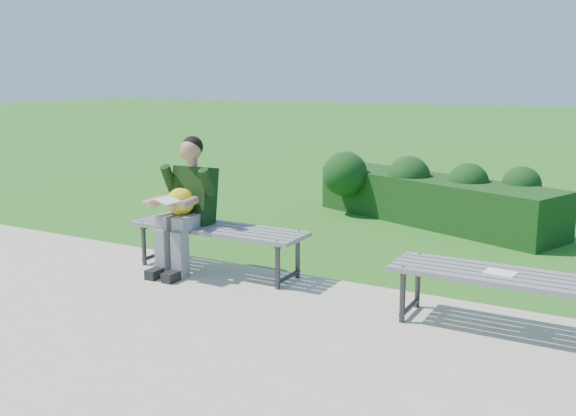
% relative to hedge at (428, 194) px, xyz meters
% --- Properties ---
extents(ground, '(80.00, 80.00, 0.00)m').
position_rel_hedge_xyz_m(ground, '(-0.44, -2.91, -0.38)').
color(ground, '#247F1F').
rests_on(ground, ground).
extents(walkway, '(30.00, 3.50, 0.02)m').
position_rel_hedge_xyz_m(walkway, '(-0.44, -4.66, -0.37)').
color(walkway, '#AFA594').
rests_on(walkway, ground).
extents(hedge, '(3.50, 2.07, 0.88)m').
position_rel_hedge_xyz_m(hedge, '(0.00, 0.00, 0.00)').
color(hedge, '#114311').
rests_on(hedge, ground).
extents(bench_left, '(1.80, 0.50, 0.46)m').
position_rel_hedge_xyz_m(bench_left, '(-1.12, -3.22, 0.04)').
color(bench_left, slate).
rests_on(bench_left, walkway).
extents(bench_right, '(1.80, 0.50, 0.46)m').
position_rel_hedge_xyz_m(bench_right, '(1.68, -3.45, 0.04)').
color(bench_right, slate).
rests_on(bench_right, walkway).
extents(seated_boy, '(0.56, 0.76, 1.31)m').
position_rel_hedge_xyz_m(seated_boy, '(-1.42, -3.32, 0.34)').
color(seated_boy, slate).
rests_on(seated_boy, walkway).
extents(paper_sheet, '(0.24, 0.19, 0.01)m').
position_rel_hedge_xyz_m(paper_sheet, '(1.58, -3.45, 0.10)').
color(paper_sheet, white).
rests_on(paper_sheet, bench_right).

